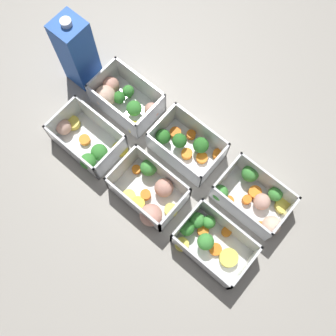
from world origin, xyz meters
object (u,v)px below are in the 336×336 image
(container_near_left, at_px, (87,142))
(container_near_right, at_px, (209,240))
(container_far_left, at_px, (123,99))
(juice_carton, at_px, (77,52))
(container_near_center, at_px, (151,193))
(container_far_right, at_px, (255,199))
(container_far_center, at_px, (186,145))

(container_near_left, xyz_separation_m, container_near_right, (0.35, 0.01, -0.00))
(container_far_left, relative_size, juice_carton, 0.82)
(container_near_center, bearing_deg, container_near_left, -179.15)
(container_far_left, height_order, juice_carton, juice_carton)
(container_far_right, distance_m, juice_carton, 0.52)
(container_near_right, relative_size, container_far_right, 0.93)
(container_far_center, relative_size, juice_carton, 0.78)
(container_near_center, bearing_deg, container_far_center, 95.65)
(container_near_right, bearing_deg, container_far_right, 81.78)
(container_near_left, distance_m, container_far_right, 0.40)
(container_far_left, bearing_deg, juice_carton, -178.63)
(container_far_left, height_order, container_far_center, same)
(container_near_left, bearing_deg, container_far_center, 38.29)
(container_near_left, height_order, container_far_left, same)
(container_far_center, relative_size, container_far_right, 0.92)
(container_near_center, height_order, container_far_center, same)
(container_near_right, relative_size, juice_carton, 0.79)
(container_far_center, bearing_deg, juice_carton, -178.23)
(container_near_left, height_order, container_near_right, same)
(container_near_center, relative_size, container_far_center, 1.02)
(container_far_left, distance_m, container_far_center, 0.19)
(container_far_center, distance_m, container_far_right, 0.19)
(container_near_left, xyz_separation_m, container_far_right, (0.37, 0.14, -0.00))
(container_near_left, relative_size, container_near_center, 1.13)
(container_far_left, bearing_deg, container_near_center, -32.86)
(juice_carton, bearing_deg, container_near_center, -21.05)
(juice_carton, bearing_deg, container_far_left, 1.37)
(container_near_left, height_order, container_near_center, same)
(container_near_center, bearing_deg, container_far_left, 147.14)
(container_far_right, xyz_separation_m, juice_carton, (-0.51, -0.01, 0.07))
(container_near_center, relative_size, container_near_right, 1.01)
(container_near_right, bearing_deg, juice_carton, 165.84)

